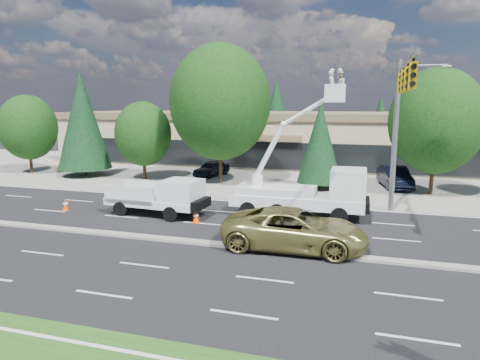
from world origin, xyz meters
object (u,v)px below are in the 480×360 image
(utility_pickup, at_px, (161,200))
(minivan, at_px, (295,229))
(signal_mast, at_px, (400,111))
(bucket_truck, at_px, (309,187))

(utility_pickup, xyz_separation_m, minivan, (8.44, -3.57, 0.00))
(signal_mast, distance_m, minivan, 9.42)
(utility_pickup, relative_size, minivan, 0.90)
(utility_pickup, distance_m, minivan, 9.16)
(utility_pickup, bearing_deg, bucket_truck, 18.23)
(signal_mast, xyz_separation_m, bucket_truck, (-4.68, -0.84, -4.31))
(utility_pickup, height_order, minivan, utility_pickup)
(bucket_truck, height_order, minivan, bucket_truck)
(bucket_truck, relative_size, minivan, 1.28)
(utility_pickup, distance_m, bucket_truck, 8.59)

